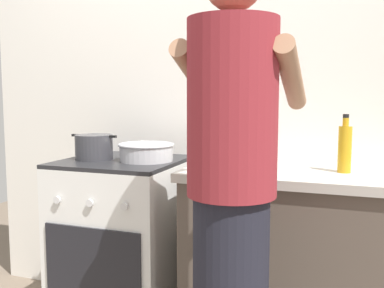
{
  "coord_description": "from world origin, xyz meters",
  "views": [
    {
      "loc": [
        0.77,
        -1.87,
        1.23
      ],
      "look_at": [
        0.05,
        0.12,
        1.0
      ],
      "focal_mm": 41.22,
      "sensor_mm": 36.0,
      "label": 1
    }
  ],
  "objects_px": {
    "pot": "(94,147)",
    "mixing_bowl": "(146,151)",
    "stove_range": "(123,243)",
    "utensil_crock": "(258,142)",
    "oil_bottle": "(345,148)",
    "person": "(232,206)"
  },
  "relations": [
    {
      "from": "pot",
      "to": "mixing_bowl",
      "type": "xyz_separation_m",
      "value": [
        0.28,
        0.05,
        -0.02
      ]
    },
    {
      "from": "stove_range",
      "to": "mixing_bowl",
      "type": "xyz_separation_m",
      "value": [
        0.14,
        0.0,
        0.5
      ]
    },
    {
      "from": "stove_range",
      "to": "utensil_crock",
      "type": "bearing_deg",
      "value": 13.3
    },
    {
      "from": "utensil_crock",
      "to": "pot",
      "type": "bearing_deg",
      "value": -166.11
    },
    {
      "from": "mixing_bowl",
      "to": "oil_bottle",
      "type": "relative_size",
      "value": 1.13
    },
    {
      "from": "stove_range",
      "to": "utensil_crock",
      "type": "distance_m",
      "value": 0.89
    },
    {
      "from": "stove_range",
      "to": "oil_bottle",
      "type": "xyz_separation_m",
      "value": [
        1.1,
        -0.01,
        0.56
      ]
    },
    {
      "from": "pot",
      "to": "person",
      "type": "distance_m",
      "value": 1.06
    },
    {
      "from": "pot",
      "to": "utensil_crock",
      "type": "relative_size",
      "value": 0.83
    },
    {
      "from": "pot",
      "to": "person",
      "type": "xyz_separation_m",
      "value": [
        0.89,
        -0.56,
        -0.11
      ]
    },
    {
      "from": "pot",
      "to": "utensil_crock",
      "type": "height_order",
      "value": "utensil_crock"
    },
    {
      "from": "utensil_crock",
      "to": "person",
      "type": "distance_m",
      "value": 0.78
    },
    {
      "from": "stove_range",
      "to": "person",
      "type": "distance_m",
      "value": 1.05
    },
    {
      "from": "utensil_crock",
      "to": "person",
      "type": "bearing_deg",
      "value": -84.97
    },
    {
      "from": "pot",
      "to": "mixing_bowl",
      "type": "bearing_deg",
      "value": 9.19
    },
    {
      "from": "person",
      "to": "oil_bottle",
      "type": "bearing_deg",
      "value": 59.5
    },
    {
      "from": "pot",
      "to": "mixing_bowl",
      "type": "height_order",
      "value": "pot"
    },
    {
      "from": "stove_range",
      "to": "mixing_bowl",
      "type": "distance_m",
      "value": 0.52
    },
    {
      "from": "mixing_bowl",
      "to": "person",
      "type": "bearing_deg",
      "value": -44.7
    },
    {
      "from": "utensil_crock",
      "to": "oil_bottle",
      "type": "xyz_separation_m",
      "value": [
        0.41,
        -0.17,
        0.01
      ]
    },
    {
      "from": "oil_bottle",
      "to": "person",
      "type": "relative_size",
      "value": 0.15
    },
    {
      "from": "person",
      "to": "pot",
      "type": "bearing_deg",
      "value": 147.87
    }
  ]
}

